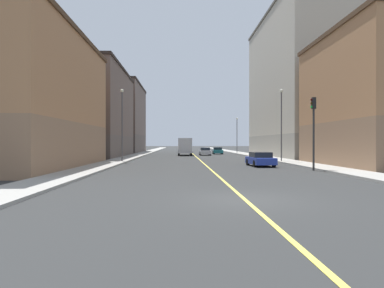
# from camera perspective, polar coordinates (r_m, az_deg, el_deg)

# --- Properties ---
(ground_plane) EXTENTS (400.00, 400.00, 0.00)m
(ground_plane) POSITION_cam_1_polar(r_m,az_deg,el_deg) (13.15, 9.02, -9.39)
(ground_plane) COLOR #2B2C2C
(ground_plane) RESTS_ON ground
(sidewalk_left) EXTENTS (2.77, 168.00, 0.15)m
(sidewalk_left) POSITION_cam_1_polar(r_m,az_deg,el_deg) (62.96, 9.17, -1.70)
(sidewalk_left) COLOR #9E9B93
(sidewalk_left) RESTS_ON ground
(sidewalk_right) EXTENTS (2.77, 168.00, 0.15)m
(sidewalk_right) POSITION_cam_1_polar(r_m,az_deg,el_deg) (62.18, -8.78, -1.72)
(sidewalk_right) COLOR #9E9B93
(sidewalk_right) RESTS_ON ground
(lane_center_stripe) EXTENTS (0.16, 154.00, 0.01)m
(lane_center_stripe) POSITION_cam_1_polar(r_m,az_deg,el_deg) (61.81, 0.25, -1.80)
(lane_center_stripe) COLOR #E5D14C
(lane_center_stripe) RESTS_ON ground
(building_left_near) EXTENTS (10.63, 15.21, 12.48)m
(building_left_near) POSITION_cam_1_polar(r_m,az_deg,el_deg) (35.66, 30.02, 6.73)
(building_left_near) COLOR #8F6B4F
(building_left_near) RESTS_ON ground
(building_left_mid) EXTENTS (10.63, 26.26, 22.68)m
(building_left_mid) POSITION_cam_1_polar(r_m,az_deg,el_deg) (56.01, 17.85, 9.63)
(building_left_mid) COLOR #9D9688
(building_left_mid) RESTS_ON ground
(building_right_corner) EXTENTS (10.63, 19.64, 11.88)m
(building_right_corner) POSITION_cam_1_polar(r_m,az_deg,el_deg) (32.51, -27.41, 6.84)
(building_right_corner) COLOR #8F6B4F
(building_right_corner) RESTS_ON ground
(building_right_midblock) EXTENTS (10.63, 20.44, 13.57)m
(building_right_midblock) POSITION_cam_1_polar(r_m,az_deg,el_deg) (53.49, -17.10, 5.15)
(building_right_midblock) COLOR brown
(building_right_midblock) RESTS_ON ground
(building_right_distant) EXTENTS (10.63, 20.29, 15.00)m
(building_right_distant) POSITION_cam_1_polar(r_m,az_deg,el_deg) (75.41, -12.65, 4.27)
(building_right_distant) COLOR brown
(building_right_distant) RESTS_ON ground
(traffic_light_left_near) EXTENTS (0.40, 0.32, 5.75)m
(traffic_light_left_near) POSITION_cam_1_polar(r_m,az_deg,el_deg) (27.68, 20.17, 3.41)
(traffic_light_left_near) COLOR #2D2D2D
(traffic_light_left_near) RESTS_ON ground
(street_lamp_left_near) EXTENTS (0.36, 0.36, 8.08)m
(street_lamp_left_near) POSITION_cam_1_polar(r_m,az_deg,el_deg) (38.92, 15.13, 4.31)
(street_lamp_left_near) COLOR #4C4C51
(street_lamp_left_near) RESTS_ON ground
(street_lamp_right_near) EXTENTS (0.36, 0.36, 8.04)m
(street_lamp_right_near) POSITION_cam_1_polar(r_m,az_deg,el_deg) (37.90, -11.94, 4.39)
(street_lamp_right_near) COLOR #4C4C51
(street_lamp_right_near) RESTS_ON ground
(street_lamp_left_far) EXTENTS (0.36, 0.36, 7.06)m
(street_lamp_left_far) POSITION_cam_1_polar(r_m,az_deg,el_deg) (67.37, 7.75, 2.13)
(street_lamp_left_far) COLOR #4C4C51
(street_lamp_left_far) RESTS_ON ground
(car_silver) EXTENTS (1.90, 4.00, 1.34)m
(car_silver) POSITION_cam_1_polar(r_m,az_deg,el_deg) (57.69, 2.25, -1.30)
(car_silver) COLOR silver
(car_silver) RESTS_ON ground
(car_blue) EXTENTS (2.09, 4.13, 1.32)m
(car_blue) POSITION_cam_1_polar(r_m,az_deg,el_deg) (31.46, 11.69, -2.58)
(car_blue) COLOR #23389E
(car_blue) RESTS_ON ground
(car_teal) EXTENTS (1.93, 4.26, 1.30)m
(car_teal) POSITION_cam_1_polar(r_m,az_deg,el_deg) (63.98, 4.44, -1.17)
(car_teal) COLOR #196670
(car_teal) RESTS_ON ground
(box_truck) EXTENTS (2.39, 6.92, 2.95)m
(box_truck) POSITION_cam_1_polar(r_m,az_deg,el_deg) (57.37, -1.23, -0.38)
(box_truck) COLOR beige
(box_truck) RESTS_ON ground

